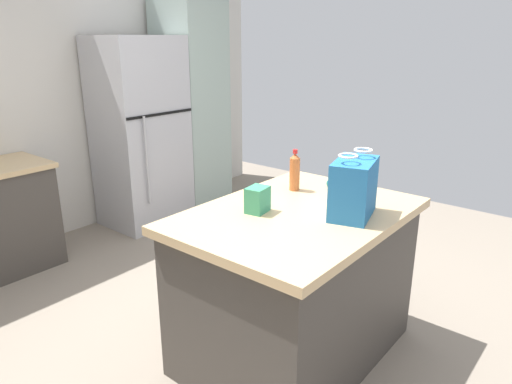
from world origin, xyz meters
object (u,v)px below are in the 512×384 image
at_px(bottle, 295,172).
at_px(small_box, 257,200).
at_px(shopping_bag, 354,188).
at_px(ear_defenders, 342,186).
at_px(refrigerator, 141,133).
at_px(tall_cabinet, 192,107).
at_px(kitchen_island, 295,284).

bearing_deg(bottle, small_box, -171.54).
bearing_deg(shopping_bag, small_box, 123.04).
bearing_deg(shopping_bag, ear_defenders, 36.35).
relative_size(refrigerator, ear_defenders, 9.57).
height_order(refrigerator, ear_defenders, refrigerator).
relative_size(refrigerator, tall_cabinet, 0.84).
relative_size(kitchen_island, bottle, 5.24).
bearing_deg(bottle, ear_defenders, -49.67).
height_order(refrigerator, small_box, refrigerator).
distance_m(shopping_bag, bottle, 0.53).
relative_size(kitchen_island, refrigerator, 0.74).
bearing_deg(refrigerator, bottle, -102.98).
xyz_separation_m(small_box, bottle, (0.45, 0.07, 0.05)).
bearing_deg(small_box, kitchen_island, -48.44).
relative_size(tall_cabinet, ear_defenders, 11.42).
height_order(refrigerator, shopping_bag, refrigerator).
bearing_deg(ear_defenders, small_box, 165.90).
height_order(refrigerator, tall_cabinet, tall_cabinet).
relative_size(refrigerator, bottle, 7.10).
height_order(tall_cabinet, bottle, tall_cabinet).
xyz_separation_m(kitchen_island, small_box, (-0.15, 0.17, 0.53)).
distance_m(shopping_bag, small_box, 0.52).
bearing_deg(kitchen_island, small_box, 131.56).
relative_size(shopping_bag, ear_defenders, 1.90).
xyz_separation_m(kitchen_island, bottle, (0.30, 0.24, 0.58)).
bearing_deg(ear_defenders, refrigerator, 82.63).
xyz_separation_m(refrigerator, tall_cabinet, (0.71, 0.00, 0.18)).
relative_size(shopping_bag, bottle, 1.41).
bearing_deg(refrigerator, shopping_bag, -104.10).
distance_m(kitchen_island, bottle, 0.69).
relative_size(kitchen_island, ear_defenders, 7.07).
height_order(shopping_bag, small_box, shopping_bag).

